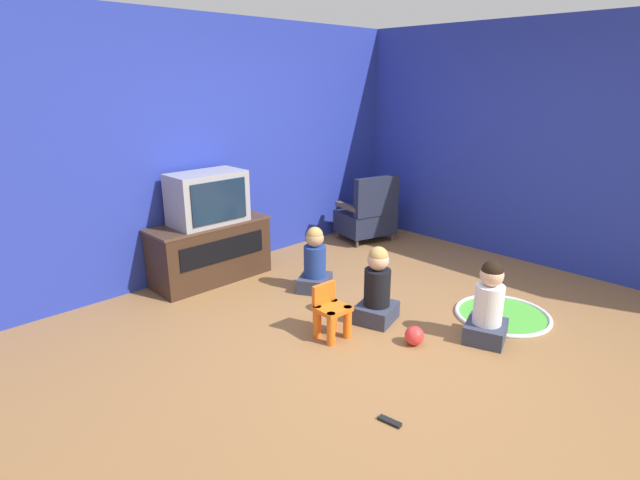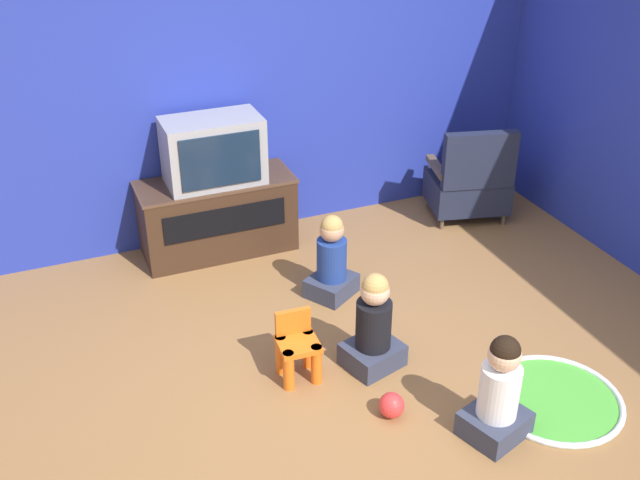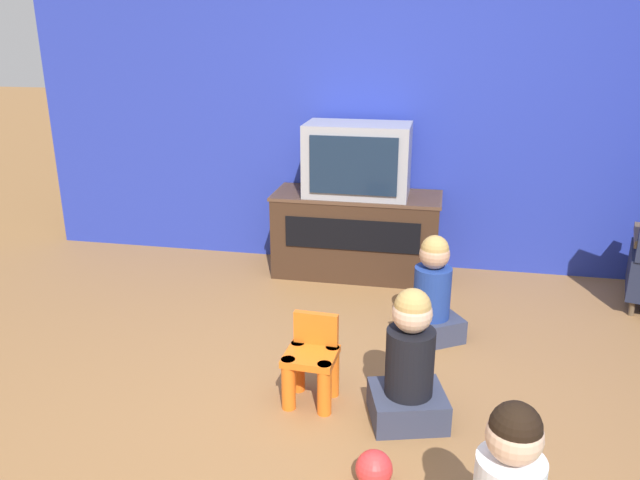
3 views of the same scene
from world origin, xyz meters
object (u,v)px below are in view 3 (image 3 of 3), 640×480
Objects in this scene: child_watching_left at (432,295)px; yellow_kid_chair at (312,365)px; television at (357,160)px; child_watching_right at (410,366)px; tv_cabinet at (356,233)px; toy_ball at (374,469)px.

yellow_kid_chair is at bearing -157.97° from child_watching_left.
child_watching_right is (0.51, -1.79, -0.59)m from television.
child_watching_right reaches higher than tv_cabinet.
toy_ball is (-0.10, -0.48, -0.22)m from child_watching_right.
tv_cabinet is at bearing 93.94° from yellow_kid_chair.
yellow_kid_chair is (0.02, -1.73, -0.12)m from tv_cabinet.
child_watching_left is at bearing -58.32° from tv_cabinet.
tv_cabinet is 1.81× the size of child_watching_right.
tv_cabinet is 2.33m from toy_ball.
yellow_kid_chair is (0.02, -1.71, -0.68)m from television.
child_watching_left is (0.59, -0.95, -0.04)m from tv_cabinet.
tv_cabinet reaches higher than yellow_kid_chair.
child_watching_right is (-0.08, -0.86, 0.01)m from child_watching_left.
child_watching_left reaches higher than toy_ball.
toy_ball is (0.40, -2.27, -0.80)m from television.
television is at bearing 93.95° from yellow_kid_chair.
child_watching_left reaches higher than tv_cabinet.
yellow_kid_chair is 0.68m from toy_ball.
tv_cabinet is at bearing 89.61° from child_watching_left.
child_watching_left is at bearing 57.21° from yellow_kid_chair.
television is 1.09× the size of child_watching_right.
child_watching_left is at bearing 82.13° from toy_ball.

